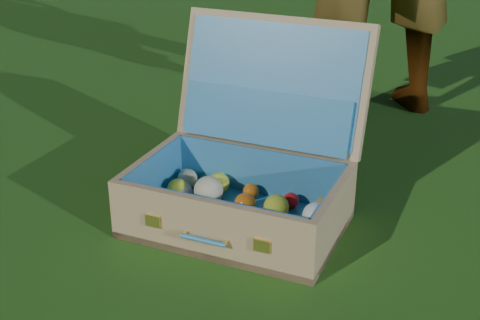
% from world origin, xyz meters
% --- Properties ---
extents(ground, '(60.00, 60.00, 0.00)m').
position_xyz_m(ground, '(0.00, 0.00, 0.00)').
color(ground, '#215114').
rests_on(ground, ground).
extents(stray_ball, '(0.08, 0.08, 0.08)m').
position_xyz_m(stray_ball, '(-0.36, 0.04, 0.04)').
color(stray_ball, '#3F63A5').
rests_on(stray_ball, ground).
extents(suitcase, '(0.66, 0.64, 0.51)m').
position_xyz_m(suitcase, '(-0.17, 0.01, 0.14)').
color(suitcase, tan).
rests_on(suitcase, ground).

